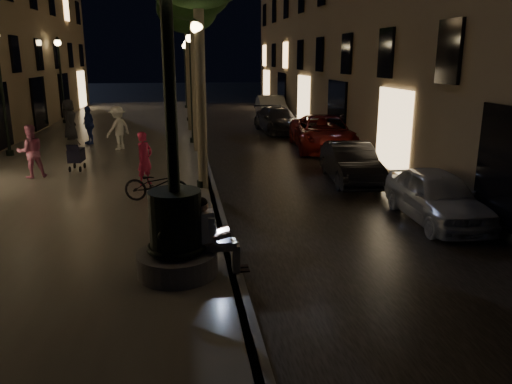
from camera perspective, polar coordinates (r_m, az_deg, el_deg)
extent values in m
plane|color=black|center=(21.55, -6.27, 4.72)|extent=(120.00, 120.00, 0.00)
cube|color=black|center=(21.88, 1.63, 4.98)|extent=(6.00, 45.00, 0.02)
cube|color=#615C55|center=(21.74, -16.90, 4.51)|extent=(8.00, 45.00, 0.20)
cube|color=#59595B|center=(21.53, -6.28, 4.98)|extent=(0.25, 45.00, 0.20)
cylinder|color=#59595B|center=(8.89, -8.97, -8.00)|extent=(1.40, 1.40, 0.40)
cylinder|color=black|center=(8.62, -9.17, -3.41)|extent=(0.90, 0.90, 1.10)
torus|color=black|center=(8.78, -9.05, -6.20)|extent=(1.04, 1.04, 0.10)
torus|color=black|center=(8.51, -9.28, -0.85)|extent=(0.89, 0.89, 0.09)
cylinder|color=black|center=(8.21, -9.81, 10.98)|extent=(0.20, 0.20, 3.20)
cube|color=tan|center=(8.79, -5.44, -6.09)|extent=(0.37, 0.25, 0.18)
cube|color=silver|center=(8.66, -5.90, -3.96)|extent=(0.46, 0.27, 0.58)
sphere|color=tan|center=(8.55, -6.18, -1.56)|extent=(0.22, 0.22, 0.22)
sphere|color=black|center=(8.54, -6.25, -1.30)|extent=(0.22, 0.22, 0.22)
cube|color=tan|center=(8.72, -3.77, -6.24)|extent=(0.47, 0.13, 0.14)
cube|color=tan|center=(8.89, -3.88, -5.81)|extent=(0.47, 0.13, 0.14)
cube|color=tan|center=(8.83, -2.27, -7.65)|extent=(0.13, 0.12, 0.49)
cube|color=tan|center=(9.00, -2.41, -7.20)|extent=(0.13, 0.12, 0.49)
cube|color=black|center=(8.93, -1.60, -8.98)|extent=(0.27, 0.10, 0.03)
cube|color=black|center=(9.10, -1.74, -8.51)|extent=(0.27, 0.10, 0.03)
cube|color=black|center=(8.77, -3.70, -5.51)|extent=(0.25, 0.34, 0.02)
cube|color=black|center=(8.72, -4.79, -4.87)|extent=(0.09, 0.34, 0.22)
cube|color=#B2C6FF|center=(8.73, -4.69, -4.86)|extent=(0.06, 0.31, 0.19)
cylinder|color=#6B604C|center=(14.25, -6.29, 10.36)|extent=(0.28, 0.28, 5.00)
cylinder|color=#6B604C|center=(20.23, -6.94, 11.87)|extent=(0.28, 0.28, 5.10)
cylinder|color=#6B604C|center=(26.22, -7.62, 12.35)|extent=(0.28, 0.28, 4.90)
ellipsoid|color=black|center=(26.29, -7.91, 20.10)|extent=(3.00, 3.00, 2.40)
cylinder|color=#6B604C|center=(32.21, -7.74, 13.11)|extent=(0.28, 0.28, 5.20)
ellipsoid|color=black|center=(32.30, -7.99, 19.68)|extent=(3.00, 3.00, 2.40)
cylinder|color=black|center=(14.64, -6.22, 0.95)|extent=(0.28, 0.28, 0.20)
cylinder|color=black|center=(14.27, -6.46, 9.15)|extent=(0.12, 0.12, 4.40)
sphere|color=#FFD88C|center=(14.22, -6.74, 18.21)|extent=(0.36, 0.36, 0.36)
cone|color=black|center=(14.23, -6.78, 19.21)|extent=(0.30, 0.30, 0.22)
cylinder|color=black|center=(22.48, -7.18, 5.89)|extent=(0.28, 0.28, 0.20)
cylinder|color=black|center=(22.24, -7.36, 11.24)|extent=(0.12, 0.12, 4.40)
sphere|color=#FFD88C|center=(22.21, -7.56, 17.04)|extent=(0.36, 0.36, 0.36)
cone|color=black|center=(22.22, -7.58, 17.68)|extent=(0.30, 0.30, 0.22)
cylinder|color=black|center=(30.40, -7.64, 8.27)|extent=(0.28, 0.28, 0.20)
cylinder|color=black|center=(30.23, -7.79, 12.23)|extent=(0.12, 0.12, 4.40)
sphere|color=#FFD88C|center=(30.20, -7.94, 16.49)|extent=(0.36, 0.36, 0.36)
cone|color=black|center=(30.21, -7.96, 16.96)|extent=(0.30, 0.30, 0.22)
cylinder|color=black|center=(38.35, -7.92, 9.66)|extent=(0.28, 0.28, 0.20)
cylinder|color=black|center=(38.22, -8.04, 12.80)|extent=(0.12, 0.12, 4.40)
sphere|color=#FFD88C|center=(38.20, -8.16, 16.17)|extent=(0.36, 0.36, 0.36)
cone|color=black|center=(38.20, -8.18, 16.54)|extent=(0.30, 0.30, 0.22)
cylinder|color=black|center=(21.51, -26.30, 4.03)|extent=(0.28, 0.28, 0.20)
cylinder|color=black|center=(21.27, -26.97, 9.58)|extent=(0.12, 0.12, 4.40)
cylinder|color=black|center=(31.09, -20.95, 7.57)|extent=(0.28, 0.28, 0.20)
cylinder|color=black|center=(30.92, -21.32, 11.42)|extent=(0.12, 0.12, 4.40)
sphere|color=#FFD88C|center=(30.89, -21.73, 15.57)|extent=(0.36, 0.36, 0.36)
cone|color=black|center=(30.90, -21.78, 16.03)|extent=(0.30, 0.30, 0.22)
cube|color=black|center=(17.71, -19.86, 3.99)|extent=(0.47, 0.73, 0.42)
cube|color=black|center=(17.36, -20.22, 4.68)|extent=(0.39, 0.19, 0.27)
cylinder|color=black|center=(17.58, -20.50, 2.45)|extent=(0.05, 0.19, 0.19)
cylinder|color=black|center=(17.48, -19.44, 2.48)|extent=(0.05, 0.19, 0.19)
cylinder|color=black|center=(18.10, -20.02, 2.84)|extent=(0.05, 0.19, 0.19)
cylinder|color=black|center=(18.01, -18.99, 2.87)|extent=(0.05, 0.19, 0.19)
cylinder|color=black|center=(18.00, -19.65, 5.38)|extent=(0.06, 0.42, 0.26)
imported|color=#B8BBC1|center=(12.79, 19.95, -0.43)|extent=(1.64, 3.77, 1.26)
imported|color=black|center=(16.11, 10.78, 3.25)|extent=(1.65, 3.87, 1.24)
imported|color=maroon|center=(21.63, 7.74, 6.68)|extent=(2.97, 5.51, 1.47)
imported|color=#323238|center=(26.77, 2.52, 8.23)|extent=(2.24, 4.64, 1.30)
imported|color=gray|center=(32.08, 1.74, 9.59)|extent=(1.90, 4.74, 1.53)
imported|color=#D42A56|center=(15.05, -12.61, 3.76)|extent=(0.65, 0.69, 1.58)
imported|color=#C0668D|center=(17.08, -24.35, 4.24)|extent=(1.00, 0.91, 1.66)
imported|color=white|center=(21.26, -15.49, 7.07)|extent=(1.24, 1.29, 1.76)
imported|color=navy|center=(23.03, -18.59, 7.26)|extent=(0.86, 1.02, 1.64)
imported|color=#2E2E32|center=(24.69, -20.54, 7.78)|extent=(0.65, 0.93, 1.82)
imported|color=black|center=(13.30, -11.29, 0.86)|extent=(1.82, 0.99, 0.91)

